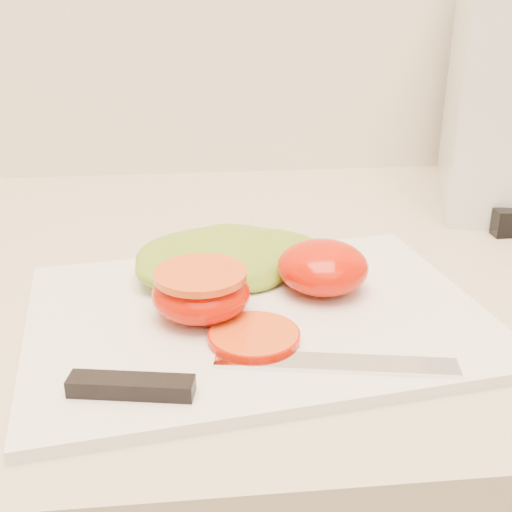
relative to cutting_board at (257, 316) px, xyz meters
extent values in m
cube|color=#BDB293|center=(0.20, 0.13, -0.02)|extent=(3.92, 0.65, 0.03)
cube|color=white|center=(0.00, 0.00, 0.00)|extent=(0.40, 0.32, 0.01)
ellipsoid|color=red|center=(0.06, 0.03, 0.03)|extent=(0.08, 0.08, 0.04)
ellipsoid|color=red|center=(-0.05, 0.00, 0.02)|extent=(0.08, 0.08, 0.04)
cylinder|color=red|center=(-0.05, 0.00, 0.04)|extent=(0.07, 0.07, 0.01)
cylinder|color=#D15B1B|center=(-0.01, -0.05, 0.01)|extent=(0.07, 0.07, 0.01)
ellipsoid|color=olive|center=(-0.03, 0.07, 0.02)|extent=(0.19, 0.16, 0.03)
ellipsoid|color=olive|center=(0.02, 0.09, 0.02)|extent=(0.14, 0.12, 0.02)
cube|color=silver|center=(0.05, -0.09, 0.01)|extent=(0.17, 0.05, 0.00)
cube|color=black|center=(-0.09, -0.11, 0.01)|extent=(0.09, 0.03, 0.01)
camera|label=1|loc=(-0.05, -0.47, 0.26)|focal=45.00mm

